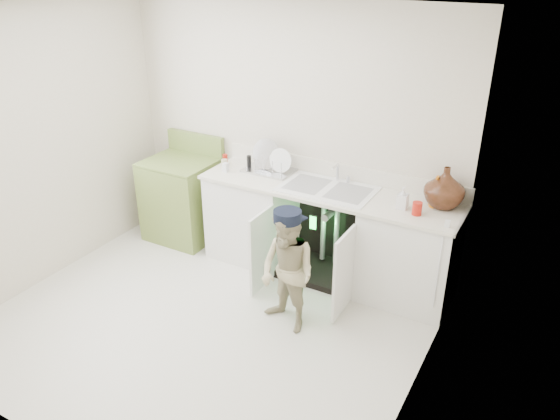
% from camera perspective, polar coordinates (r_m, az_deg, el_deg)
% --- Properties ---
extents(ground, '(3.50, 3.50, 0.00)m').
position_cam_1_polar(ground, '(4.76, -7.85, -11.61)').
color(ground, beige).
rests_on(ground, ground).
extents(room_shell, '(6.00, 5.50, 1.26)m').
position_cam_1_polar(room_shell, '(4.13, -8.87, 2.32)').
color(room_shell, beige).
rests_on(room_shell, ground).
extents(counter_run, '(2.44, 1.02, 1.25)m').
position_cam_1_polar(counter_run, '(5.13, 5.25, -2.15)').
color(counter_run, white).
rests_on(counter_run, ground).
extents(avocado_stove, '(0.70, 0.65, 1.09)m').
position_cam_1_polar(avocado_stove, '(5.95, -10.09, 1.29)').
color(avocado_stove, olive).
rests_on(avocado_stove, ground).
extents(repair_worker, '(0.60, 0.81, 1.05)m').
position_cam_1_polar(repair_worker, '(4.40, 0.81, -6.43)').
color(repair_worker, tan).
rests_on(repair_worker, ground).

